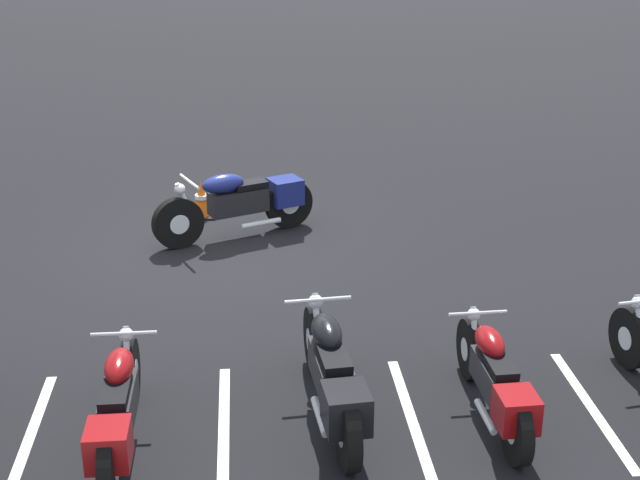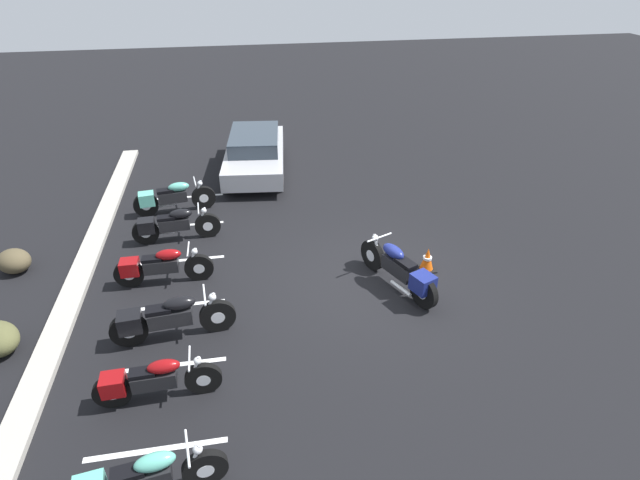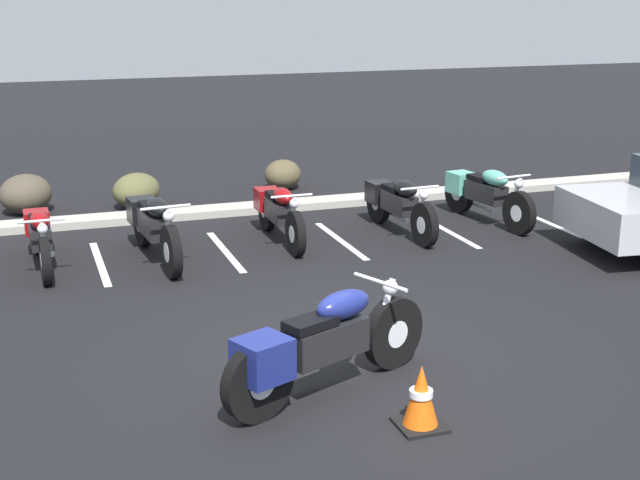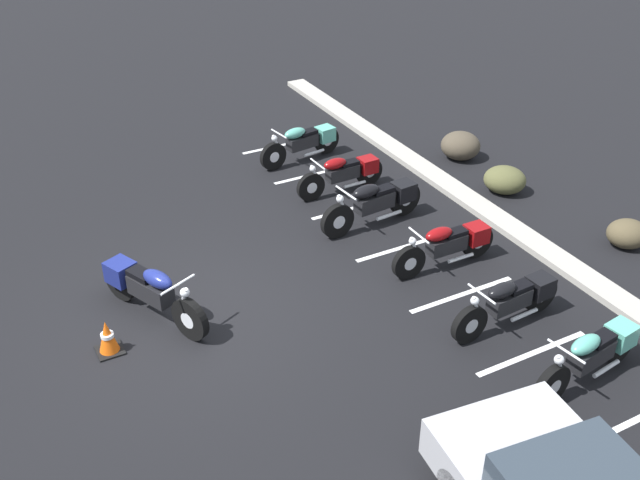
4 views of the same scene
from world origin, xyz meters
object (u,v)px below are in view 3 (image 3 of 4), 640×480
parked_bike_2 (153,224)px  parked_bike_5 (484,193)px  motorcycle_navy_featured (320,344)px  parked_bike_4 (397,203)px  landscape_rock_2 (283,174)px  traffic_cone (421,398)px  parked_bike_3 (278,211)px  parked_bike_1 (40,235)px  landscape_rock_0 (26,194)px  landscape_rock_1 (136,191)px

parked_bike_2 → parked_bike_5: bearing=88.9°
motorcycle_navy_featured → parked_bike_4: bearing=36.1°
landscape_rock_2 → traffic_cone: traffic_cone is taller
motorcycle_navy_featured → parked_bike_3: motorcycle_navy_featured is taller
parked_bike_2 → landscape_rock_2: bearing=136.3°
parked_bike_1 → landscape_rock_0: bearing=-179.6°
parked_bike_5 → landscape_rock_1: (-5.11, 2.71, -0.17)m
traffic_cone → motorcycle_navy_featured: bearing=125.9°
parked_bike_3 → parked_bike_2: bearing=-79.7°
parked_bike_5 → landscape_rock_2: bearing=-152.3°
parked_bike_4 → landscape_rock_1: (-3.54, 2.86, -0.16)m
parked_bike_1 → parked_bike_5: bearing=90.0°
landscape_rock_0 → motorcycle_navy_featured: bearing=-73.6°
parked_bike_3 → landscape_rock_1: 3.21m
motorcycle_navy_featured → traffic_cone: size_ratio=3.99×
parked_bike_1 → parked_bike_5: (6.76, 0.22, 0.04)m
parked_bike_1 → traffic_cone: parked_bike_1 is taller
landscape_rock_1 → landscape_rock_2: bearing=12.2°
parked_bike_2 → landscape_rock_0: 3.63m
parked_bike_3 → parked_bike_4: (1.84, -0.15, 0.01)m
parked_bike_4 → landscape_rock_1: 4.56m
parked_bike_5 → landscape_rock_1: parked_bike_5 is taller
parked_bike_2 → landscape_rock_1: size_ratio=2.63×
motorcycle_navy_featured → landscape_rock_1: size_ratio=2.55×
motorcycle_navy_featured → landscape_rock_2: motorcycle_navy_featured is taller
parked_bike_4 → landscape_rock_1: parked_bike_4 is taller
parked_bike_1 → landscape_rock_1: (1.66, 2.92, -0.13)m
parked_bike_3 → parked_bike_5: (3.40, 0.01, 0.02)m
parked_bike_3 → parked_bike_5: parked_bike_5 is taller
parked_bike_2 → parked_bike_3: 1.91m
landscape_rock_0 → parked_bike_1: bearing=-87.8°
parked_bike_4 → parked_bike_5: bearing=92.4°
motorcycle_navy_featured → parked_bike_3: bearing=54.4°
landscape_rock_1 → landscape_rock_2: 2.82m
parked_bike_5 → parked_bike_2: bearing=-93.9°
parked_bike_4 → parked_bike_5: (1.57, 0.16, 0.01)m
parked_bike_1 → motorcycle_navy_featured: bearing=22.6°
landscape_rock_0 → traffic_cone: bearing=-71.5°
parked_bike_4 → traffic_cone: bearing=-25.2°
landscape_rock_1 → motorcycle_navy_featured: bearing=-85.7°
parked_bike_1 → traffic_cone: size_ratio=3.64×
parked_bike_3 → landscape_rock_2: parked_bike_3 is taller
landscape_rock_1 → landscape_rock_2: size_ratio=1.15×
landscape_rock_0 → traffic_cone: landscape_rock_0 is taller
landscape_rock_0 → parked_bike_4: bearing=-30.0°
motorcycle_navy_featured → parked_bike_4: (2.95, 4.99, -0.05)m
motorcycle_navy_featured → parked_bike_3: 5.26m
parked_bike_3 → landscape_rock_1: parked_bike_3 is taller
motorcycle_navy_featured → landscape_rock_1: motorcycle_navy_featured is taller
landscape_rock_2 → motorcycle_navy_featured: bearing=-104.4°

